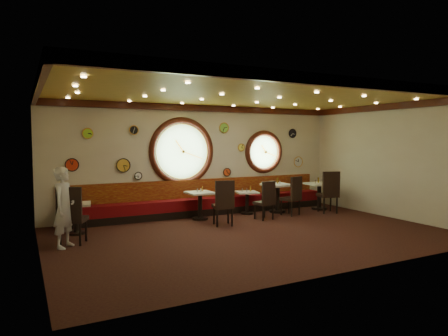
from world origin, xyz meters
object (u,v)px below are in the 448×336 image
table_c (247,200)px  chair_e (329,189)px  chair_b (224,200)px  condiment_e_pepper (321,181)px  waiter (65,207)px  chair_c (266,198)px  condiment_a_salt (72,202)px  condiment_c_salt (242,190)px  condiment_e_bottle (318,180)px  table_e (319,193)px  table_b (200,202)px  condiment_d_bottle (278,181)px  condiment_b_pepper (201,190)px  condiment_d_pepper (280,182)px  chair_a (71,212)px  condiment_b_salt (197,190)px  condiment_e_salt (316,182)px  condiment_a_bottle (77,199)px  condiment_d_salt (275,182)px  condiment_c_pepper (247,190)px  table_a (76,215)px  chair_d (293,193)px  condiment_b_bottle (202,188)px  condiment_a_pepper (79,201)px  table_d (278,194)px

table_c → chair_e: (2.24, -1.01, 0.30)m
chair_b → condiment_e_pepper: chair_b is taller
waiter → chair_c: bearing=-47.3°
condiment_a_salt → condiment_c_salt: size_ratio=0.90×
condiment_e_bottle → table_e: bearing=-115.8°
table_b → condiment_a_salt: 3.34m
table_e → chair_b: chair_b is taller
condiment_d_bottle → condiment_e_pepper: bearing=-10.9°
condiment_b_pepper → condiment_e_bottle: size_ratio=0.64×
condiment_c_salt → condiment_d_pepper: (1.14, -0.29, 0.19)m
table_c → condiment_d_pepper: bearing=-11.8°
chair_a → condiment_b_salt: (3.39, 1.26, 0.11)m
condiment_e_salt → condiment_a_bottle: bearing=179.6°
condiment_b_pepper → condiment_e_salt: bearing=-2.9°
condiment_d_salt → condiment_e_bottle: (1.61, -0.06, 0.01)m
condiment_e_pepper → condiment_e_salt: bearing=175.0°
condiment_c_pepper → waiter: (-5.12, -1.46, 0.11)m
table_a → chair_c: (4.84, -0.60, 0.15)m
table_c → chair_c: bearing=-88.7°
table_c → condiment_a_salt: condiment_a_salt is taller
chair_d → condiment_d_pepper: size_ratio=7.22×
condiment_d_bottle → chair_b: bearing=-155.4°
chair_c → condiment_b_bottle: size_ratio=4.29×
chair_a → condiment_e_bottle: size_ratio=4.49×
condiment_b_bottle → condiment_e_salt: 3.75m
condiment_c_salt → condiment_a_pepper: 4.66m
chair_b → chair_d: 2.46m
condiment_b_salt → condiment_d_pepper: bearing=-2.5°
condiment_a_salt → condiment_c_salt: 4.79m
chair_a → condiment_a_bottle: bearing=101.8°
chair_e → condiment_a_bottle: (-7.01, 0.71, 0.09)m
table_c → condiment_b_pepper: 1.62m
table_b → condiment_b_bottle: bearing=42.0°
table_c → waiter: 5.38m
condiment_b_salt → condiment_d_salt: (2.50, -0.07, 0.09)m
chair_d → chair_e: 1.20m
table_b → condiment_a_bottle: (-3.20, -0.16, 0.32)m
waiter → chair_b: bearing=-48.0°
chair_c → chair_b: bearing=179.5°
table_d → condiment_e_salt: size_ratio=8.25×
table_e → condiment_a_pepper: size_ratio=7.43×
table_b → table_d: size_ratio=0.89×
condiment_a_bottle → chair_a: bearing=-103.0°
table_a → condiment_e_pepper: condiment_e_pepper is taller
chair_a → condiment_d_bottle: chair_a is taller
table_b → waiter: 3.85m
condiment_a_salt → chair_d: bearing=-4.1°
chair_d → condiment_c_pepper: (-1.09, 0.78, 0.07)m
table_b → chair_c: (1.59, -0.85, 0.13)m
condiment_c_salt → condiment_e_bottle: 2.63m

